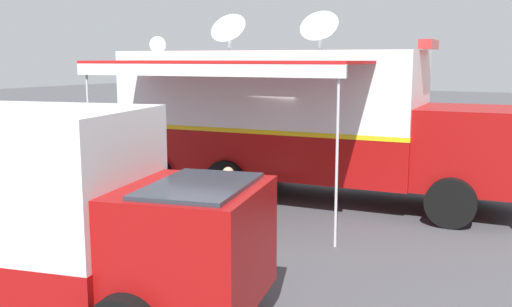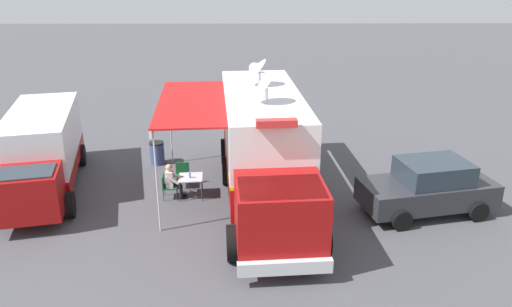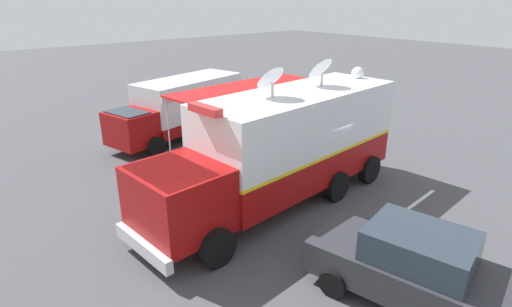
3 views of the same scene
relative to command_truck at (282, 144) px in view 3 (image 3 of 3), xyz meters
name	(u,v)px [view 3 (image 3 of 3)]	position (x,y,z in m)	size (l,w,h in m)	color
ground_plane	(296,193)	(0.02, -0.75, -1.95)	(100.00, 100.00, 0.00)	#47474C
lot_stripe	(400,215)	(-3.08, -2.13, -1.94)	(0.12, 4.80, 0.01)	silver
command_truck	(282,144)	(0.00, 0.00, 0.00)	(5.44, 9.65, 4.53)	#9E0F0F
folding_table	(238,158)	(2.48, -0.12, -1.27)	(0.86, 0.86, 0.73)	silver
water_bottle	(235,155)	(2.49, -0.04, -1.11)	(0.07, 0.07, 0.22)	#4C99D8
folding_chair_at_table	(222,157)	(3.28, 0.02, -1.43)	(0.52, 0.52, 0.87)	#19562D
folding_chair_beside_table	(249,154)	(2.87, -0.97, -1.43)	(0.52, 0.52, 0.87)	#19562D
seated_responder	(225,155)	(3.09, 0.01, -1.30)	(0.68, 0.58, 1.25)	silver
trash_bin	(268,136)	(4.16, -3.11, -1.49)	(0.57, 0.57, 0.91)	#384C7F
support_truck	(182,108)	(7.72, -0.86, -0.56)	(3.54, 7.09, 2.70)	white
car_behind_truck	(411,266)	(-5.24, 1.09, -1.07)	(4.48, 2.66, 1.76)	#2D2D33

